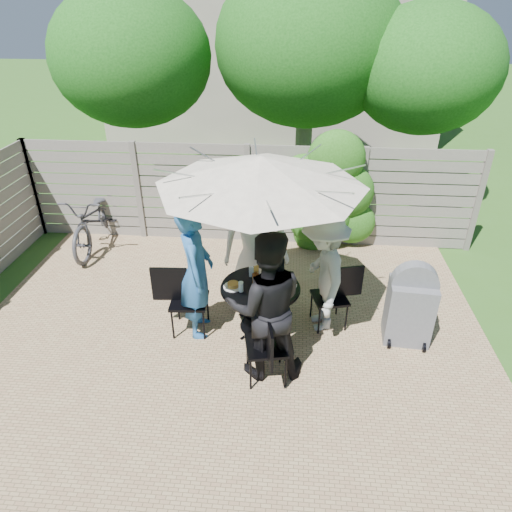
# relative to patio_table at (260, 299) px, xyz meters

# --- Properties ---
(backyard_envelope) EXTENTS (60.00, 60.00, 5.00)m
(backyard_envelope) POSITION_rel_patio_table_xyz_m (-0.34, 9.86, 2.13)
(backyard_envelope) COLOR #2F5A1C
(backyard_envelope) RESTS_ON ground
(patio_table) EXTENTS (1.19, 1.19, 0.69)m
(patio_table) POSITION_rel_patio_table_xyz_m (0.00, 0.00, 0.00)
(patio_table) COLOR black
(patio_table) RESTS_ON ground
(umbrella) EXTENTS (2.88, 2.88, 2.45)m
(umbrella) POSITION_rel_patio_table_xyz_m (-0.00, -0.00, 1.79)
(umbrella) COLOR silver
(umbrella) RESTS_ON ground
(chair_back) EXTENTS (0.52, 0.69, 0.91)m
(chair_back) POSITION_rel_patio_table_xyz_m (-0.14, 0.95, -0.21)
(chair_back) COLOR black
(chair_back) RESTS_ON ground
(person_back) EXTENTS (1.03, 0.75, 1.94)m
(person_back) POSITION_rel_patio_table_xyz_m (-0.12, 0.82, 0.49)
(person_back) COLOR silver
(person_back) RESTS_ON ground
(chair_left) EXTENTS (0.73, 0.51, 1.00)m
(chair_left) POSITION_rel_patio_table_xyz_m (-0.96, -0.14, -0.18)
(chair_left) COLOR black
(chair_left) RESTS_ON ground
(person_left) EXTENTS (0.54, 0.74, 1.86)m
(person_left) POSITION_rel_patio_table_xyz_m (-0.82, -0.12, 0.45)
(person_left) COLOR #245B9D
(person_left) RESTS_ON ground
(chair_front) EXTENTS (0.55, 0.74, 0.98)m
(chair_front) POSITION_rel_patio_table_xyz_m (0.14, -0.96, -0.18)
(chair_front) COLOR black
(chair_front) RESTS_ON ground
(person_front) EXTENTS (1.02, 0.85, 1.91)m
(person_front) POSITION_rel_patio_table_xyz_m (0.12, -0.82, 0.48)
(person_front) COLOR black
(person_front) RESTS_ON ground
(chair_right) EXTENTS (0.70, 0.54, 0.92)m
(chair_right) POSITION_rel_patio_table_xyz_m (0.95, 0.15, -0.20)
(chair_right) COLOR black
(chair_right) RESTS_ON ground
(person_right) EXTENTS (0.79, 1.18, 1.70)m
(person_right) POSITION_rel_patio_table_xyz_m (0.82, 0.12, 0.37)
(person_right) COLOR #B3B5B0
(person_right) RESTS_ON ground
(plate_back) EXTENTS (0.26, 0.26, 0.06)m
(plate_back) POSITION_rel_patio_table_xyz_m (-0.05, 0.36, 0.23)
(plate_back) COLOR white
(plate_back) RESTS_ON patio_table
(plate_left) EXTENTS (0.26, 0.26, 0.06)m
(plate_left) POSITION_rel_patio_table_xyz_m (-0.36, -0.05, 0.23)
(plate_left) COLOR white
(plate_left) RESTS_ON patio_table
(plate_front) EXTENTS (0.26, 0.26, 0.06)m
(plate_front) POSITION_rel_patio_table_xyz_m (0.05, -0.36, 0.23)
(plate_front) COLOR white
(plate_front) RESTS_ON patio_table
(plate_right) EXTENTS (0.26, 0.26, 0.06)m
(plate_right) POSITION_rel_patio_table_xyz_m (0.36, 0.05, 0.23)
(plate_right) COLOR white
(plate_right) RESTS_ON patio_table
(plate_extra) EXTENTS (0.24, 0.24, 0.06)m
(plate_extra) POSITION_rel_patio_table_xyz_m (0.22, -0.27, 0.23)
(plate_extra) COLOR white
(plate_extra) RESTS_ON patio_table
(glass_back) EXTENTS (0.07, 0.07, 0.14)m
(glass_back) POSITION_rel_patio_table_xyz_m (-0.14, 0.24, 0.28)
(glass_back) COLOR silver
(glass_back) RESTS_ON patio_table
(glass_left) EXTENTS (0.07, 0.07, 0.14)m
(glass_left) POSITION_rel_patio_table_xyz_m (-0.24, -0.14, 0.28)
(glass_left) COLOR silver
(glass_left) RESTS_ON patio_table
(glass_front) EXTENTS (0.07, 0.07, 0.14)m
(glass_front) POSITION_rel_patio_table_xyz_m (0.14, -0.24, 0.28)
(glass_front) COLOR silver
(glass_front) RESTS_ON patio_table
(glass_right) EXTENTS (0.07, 0.07, 0.14)m
(glass_right) POSITION_rel_patio_table_xyz_m (0.24, 0.14, 0.28)
(glass_right) COLOR silver
(glass_right) RESTS_ON patio_table
(syrup_jug) EXTENTS (0.09, 0.09, 0.16)m
(syrup_jug) POSITION_rel_patio_table_xyz_m (-0.07, 0.04, 0.29)
(syrup_jug) COLOR #59280C
(syrup_jug) RESTS_ON patio_table
(coffee_cup) EXTENTS (0.08, 0.08, 0.12)m
(coffee_cup) POSITION_rel_patio_table_xyz_m (0.07, 0.23, 0.27)
(coffee_cup) COLOR #C6B293
(coffee_cup) RESTS_ON patio_table
(bicycle) EXTENTS (0.76, 2.06, 1.07)m
(bicycle) POSITION_rel_patio_table_xyz_m (-3.14, 2.17, 0.06)
(bicycle) COLOR #333338
(bicycle) RESTS_ON ground
(bbq_grill) EXTENTS (0.61, 0.49, 1.18)m
(bbq_grill) POSITION_rel_patio_table_xyz_m (1.95, -0.08, 0.06)
(bbq_grill) COLOR slate
(bbq_grill) RESTS_ON ground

